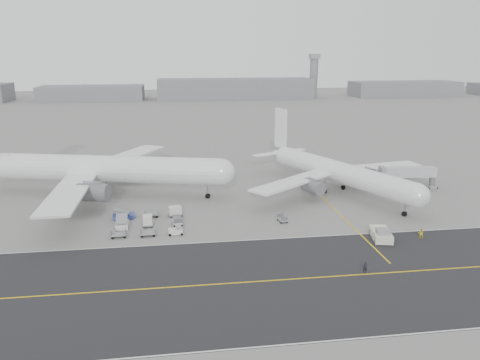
{
  "coord_description": "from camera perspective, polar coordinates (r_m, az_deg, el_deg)",
  "views": [
    {
      "loc": [
        -3.69,
        -80.16,
        33.17
      ],
      "look_at": [
        9.18,
        12.0,
        7.47
      ],
      "focal_mm": 35.0,
      "sensor_mm": 36.0,
      "label": 1
    }
  ],
  "objects": [
    {
      "name": "airliner_b",
      "position": [
        115.2,
        11.6,
        1.06
      ],
      "size": [
        48.03,
        49.18,
        17.99
      ],
      "rotation": [
        0.0,
        0.0,
        0.42
      ],
      "color": "white",
      "rests_on": "ground"
    },
    {
      "name": "ground",
      "position": [
        86.83,
        -4.95,
        -7.08
      ],
      "size": [
        700.0,
        700.0,
        0.0
      ],
      "primitive_type": "plane",
      "color": "gray",
      "rests_on": "ground"
    },
    {
      "name": "stray_dolly",
      "position": [
        94.84,
        5.19,
        -5.1
      ],
      "size": [
        1.76,
        2.54,
        1.46
      ],
      "primitive_type": null,
      "rotation": [
        0.0,
        0.0,
        0.14
      ],
      "color": "silver",
      "rests_on": "ground"
    },
    {
      "name": "gse_cluster",
      "position": [
        94.0,
        -11.0,
        -5.52
      ],
      "size": [
        19.6,
        18.98,
        2.19
      ],
      "primitive_type": null,
      "rotation": [
        0.0,
        0.0,
        0.05
      ],
      "color": "gray",
      "rests_on": "ground"
    },
    {
      "name": "control_tower",
      "position": [
        360.79,
        8.98,
        12.57
      ],
      "size": [
        7.0,
        7.0,
        31.25
      ],
      "color": "gray",
      "rests_on": "ground"
    },
    {
      "name": "jet_bridge",
      "position": [
        123.6,
        19.85,
        0.79
      ],
      "size": [
        14.81,
        4.16,
        5.54
      ],
      "rotation": [
        0.0,
        0.0,
        -0.1
      ],
      "color": "gray",
      "rests_on": "ground"
    },
    {
      "name": "pushback_tug",
      "position": [
        89.43,
        16.82,
        -6.34
      ],
      "size": [
        4.38,
        8.69,
        2.45
      ],
      "rotation": [
        0.0,
        0.0,
        -0.21
      ],
      "color": "beige",
      "rests_on": "ground"
    },
    {
      "name": "airliner_a",
      "position": [
        115.01,
        -16.7,
        1.32
      ],
      "size": [
        63.39,
        61.96,
        22.29
      ],
      "rotation": [
        0.0,
        0.0,
        1.32
      ],
      "color": "white",
      "rests_on": "ground"
    },
    {
      "name": "taxiway",
      "position": [
        71.0,
        0.02,
        -12.4
      ],
      "size": [
        220.0,
        59.0,
        0.03
      ],
      "color": "#28282A",
      "rests_on": "ground"
    },
    {
      "name": "ground_crew_b",
      "position": [
        92.34,
        21.18,
        -6.07
      ],
      "size": [
        1.13,
        1.0,
        1.93
      ],
      "primitive_type": "imported",
      "rotation": [
        0.0,
        0.0,
        2.8
      ],
      "color": "yellow",
      "rests_on": "ground"
    },
    {
      "name": "ground_crew_a",
      "position": [
        76.01,
        15.02,
        -10.23
      ],
      "size": [
        0.75,
        0.57,
        1.86
      ],
      "primitive_type": "imported",
      "rotation": [
        0.0,
        0.0,
        -0.2
      ],
      "color": "black",
      "rests_on": "ground"
    },
    {
      "name": "horizon_buildings",
      "position": [
        343.43,
        -2.32,
        9.89
      ],
      "size": [
        520.0,
        28.0,
        28.0
      ],
      "primitive_type": null,
      "color": "gray",
      "rests_on": "ground"
    }
  ]
}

